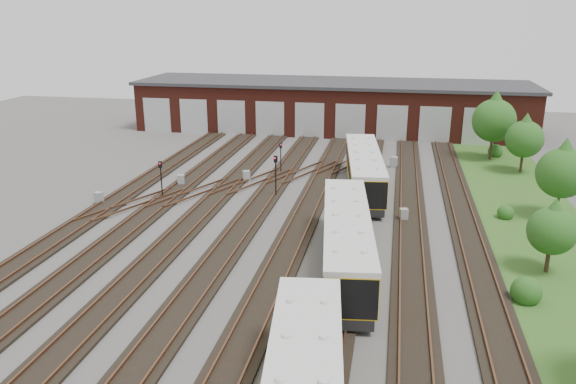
# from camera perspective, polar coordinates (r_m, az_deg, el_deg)

# --- Properties ---
(ground) EXTENTS (120.00, 120.00, 0.00)m
(ground) POSITION_cam_1_polar(r_m,az_deg,el_deg) (37.87, -2.91, -5.60)
(ground) COLOR #494743
(ground) RESTS_ON ground
(track_network) EXTENTS (30.40, 70.00, 0.33)m
(track_network) POSITION_cam_1_polar(r_m,az_deg,el_deg) (38.38, -2.95, -5.09)
(track_network) COLOR black
(track_network) RESTS_ON ground
(maintenance_shed) EXTENTS (51.00, 12.50, 6.35)m
(maintenance_shed) POSITION_cam_1_polar(r_m,az_deg,el_deg) (75.07, 4.44, 8.77)
(maintenance_shed) COLOR #531D14
(maintenance_shed) RESTS_ON ground
(grass_verge) EXTENTS (8.00, 55.00, 0.05)m
(grass_verge) POSITION_cam_1_polar(r_m,az_deg,el_deg) (47.36, 23.21, -2.14)
(grass_verge) COLOR #274D19
(grass_verge) RESTS_ON ground
(metro_train) EXTENTS (4.56, 47.40, 3.14)m
(metro_train) POSITION_cam_1_polar(r_m,az_deg,el_deg) (34.15, 5.97, -4.84)
(metro_train) COLOR black
(metro_train) RESTS_ON ground
(signal_mast_0) EXTENTS (0.29, 0.27, 3.21)m
(signal_mast_0) POSITION_cam_1_polar(r_m,az_deg,el_deg) (48.06, -12.78, 1.74)
(signal_mast_0) COLOR black
(signal_mast_0) RESTS_ON ground
(signal_mast_1) EXTENTS (0.28, 0.27, 2.98)m
(signal_mast_1) POSITION_cam_1_polar(r_m,az_deg,el_deg) (54.35, -0.75, 3.90)
(signal_mast_1) COLOR black
(signal_mast_1) RESTS_ON ground
(signal_mast_2) EXTENTS (0.27, 0.25, 2.81)m
(signal_mast_2) POSITION_cam_1_polar(r_m,az_deg,el_deg) (57.15, 7.65, 4.33)
(signal_mast_2) COLOR black
(signal_mast_2) RESTS_ON ground
(signal_mast_3) EXTENTS (0.33, 0.32, 3.58)m
(signal_mast_3) POSITION_cam_1_polar(r_m,az_deg,el_deg) (47.18, -1.26, 2.18)
(signal_mast_3) COLOR black
(signal_mast_3) RESTS_ON ground
(relay_cabinet_0) EXTENTS (0.74, 0.67, 1.03)m
(relay_cabinet_0) POSITION_cam_1_polar(r_m,az_deg,el_deg) (48.36, -18.68, -0.60)
(relay_cabinet_0) COLOR #929597
(relay_cabinet_0) RESTS_ON ground
(relay_cabinet_1) EXTENTS (0.71, 0.65, 1.00)m
(relay_cabinet_1) POSITION_cam_1_polar(r_m,az_deg,el_deg) (51.67, -10.81, 1.20)
(relay_cabinet_1) COLOR #929597
(relay_cabinet_1) RESTS_ON ground
(relay_cabinet_2) EXTENTS (0.79, 0.74, 1.05)m
(relay_cabinet_2) POSITION_cam_1_polar(r_m,az_deg,el_deg) (51.98, -4.25, 1.60)
(relay_cabinet_2) COLOR #929597
(relay_cabinet_2) RESTS_ON ground
(relay_cabinet_3) EXTENTS (0.73, 0.64, 1.10)m
(relay_cabinet_3) POSITION_cam_1_polar(r_m,az_deg,el_deg) (57.65, 10.71, 3.00)
(relay_cabinet_3) COLOR #929597
(relay_cabinet_3) RESTS_ON ground
(relay_cabinet_4) EXTENTS (0.71, 0.65, 0.98)m
(relay_cabinet_4) POSITION_cam_1_polar(r_m,az_deg,el_deg) (43.07, 11.66, -2.29)
(relay_cabinet_4) COLOR #929597
(relay_cabinet_4) RESTS_ON ground
(tree_0) EXTENTS (4.47, 4.47, 7.41)m
(tree_0) POSITION_cam_1_polar(r_m,az_deg,el_deg) (62.52, 20.25, 7.32)
(tree_0) COLOR #312616
(tree_0) RESTS_ON ground
(tree_1) EXTENTS (3.57, 3.57, 5.91)m
(tree_1) POSITION_cam_1_polar(r_m,az_deg,el_deg) (58.53, 22.94, 5.38)
(tree_1) COLOR #312616
(tree_1) RESTS_ON ground
(tree_2) EXTENTS (3.79, 3.79, 6.28)m
(tree_2) POSITION_cam_1_polar(r_m,az_deg,el_deg) (46.47, 26.17, 2.29)
(tree_2) COLOR #312616
(tree_2) RESTS_ON ground
(tree_3) EXTENTS (2.87, 2.87, 4.76)m
(tree_3) POSITION_cam_1_polar(r_m,az_deg,el_deg) (36.61, 25.31, -3.09)
(tree_3) COLOR #312616
(tree_3) RESTS_ON ground
(bush_0) EXTENTS (1.66, 1.66, 1.66)m
(bush_0) POSITION_cam_1_polar(r_m,az_deg,el_deg) (33.40, 23.10, -8.92)
(bush_0) COLOR #194A15
(bush_0) RESTS_ON ground
(bush_1) EXTENTS (1.24, 1.24, 1.24)m
(bush_1) POSITION_cam_1_polar(r_m,az_deg,el_deg) (45.75, 21.26, -1.79)
(bush_1) COLOR #194A15
(bush_1) RESTS_ON ground
(bush_2) EXTENTS (1.60, 1.60, 1.60)m
(bush_2) POSITION_cam_1_polar(r_m,az_deg,el_deg) (64.91, 20.34, 4.08)
(bush_2) COLOR #194A15
(bush_2) RESTS_ON ground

